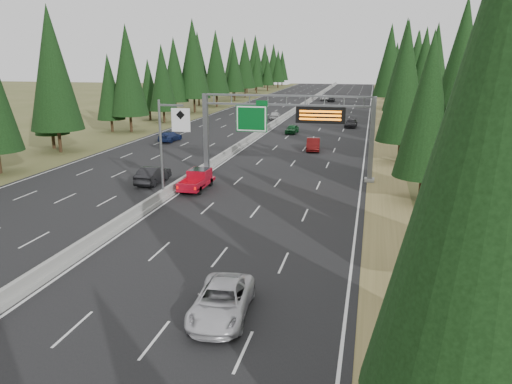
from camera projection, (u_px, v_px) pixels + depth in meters
The scene contains 19 objects.
road at pixel (283, 120), 92.19m from camera, with size 32.00×260.00×0.08m, color black.
shoulder_right at pixel (382, 123), 88.29m from camera, with size 3.60×260.00×0.06m, color olive.
shoulder_left at pixel (192, 117), 96.10m from camera, with size 3.60×260.00×0.06m, color #4B5125.
median_barrier at pixel (283, 118), 92.09m from camera, with size 0.70×260.00×0.85m.
sign_gantry at pixel (293, 123), 46.46m from camera, with size 16.75×0.98×7.80m.
hov_sign_pole at pixel (168, 143), 39.11m from camera, with size 2.80×0.50×8.00m.
tree_row_right at pixel (413, 71), 77.54m from camera, with size 12.17×238.18×18.42m.
tree_row_left at pixel (149, 68), 86.24m from camera, with size 11.52×243.80×18.96m.
silver_minivan at pixel (222, 301), 22.10m from camera, with size 2.37×5.15×1.43m, color silver.
red_pickup at pixel (198, 178), 43.68m from camera, with size 1.81×5.08×1.65m.
car_ahead_green at pixel (292, 129), 75.38m from camera, with size 1.55×3.86×1.32m, color #114D21.
car_ahead_dkred at pixel (313, 144), 61.48m from camera, with size 1.60×4.58×1.51m, color #4C0A0B.
car_ahead_dkgrey at pixel (351, 123), 82.09m from camera, with size 1.83×4.49×1.30m, color black.
car_ahead_white at pixel (325, 98), 132.55m from camera, with size 2.33×5.04×1.40m, color silver.
car_ahead_far at pixel (331, 99), 128.77m from camera, with size 1.59×3.96×1.35m, color black.
car_onc_near at pixel (153, 175), 45.49m from camera, with size 1.67×4.78×1.58m, color black.
car_onc_blue at pixel (170, 136), 68.20m from camera, with size 1.91×4.70×1.36m, color navy.
car_onc_white at pixel (275, 115), 92.22m from camera, with size 1.78×4.44×1.51m, color #B4B4B4.
car_onc_far at pixel (255, 107), 108.03m from camera, with size 2.28×4.94×1.37m, color black.
Camera 1 is at (16.15, -11.19, 11.26)m, focal length 35.00 mm.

